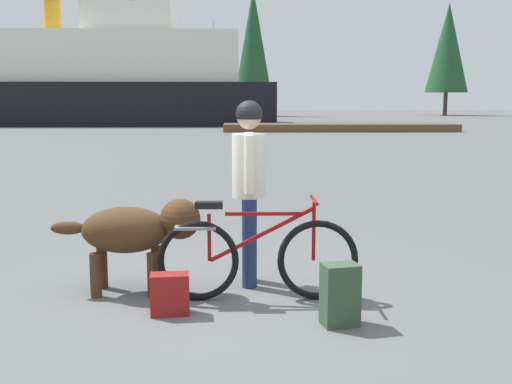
{
  "coord_description": "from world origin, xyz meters",
  "views": [
    {
      "loc": [
        0.24,
        -5.18,
        1.79
      ],
      "look_at": [
        0.39,
        0.92,
        0.86
      ],
      "focal_mm": 43.96,
      "sensor_mm": 36.0,
      "label": 1
    }
  ],
  "objects_px": {
    "bicycle": "(257,257)",
    "dog": "(136,230)",
    "ferry_boat": "(100,81)",
    "person_cyclist": "(249,174)",
    "sailboat_moored": "(214,115)",
    "backpack": "(340,295)",
    "handbag_pannier": "(170,294)"
  },
  "relations": [
    {
      "from": "person_cyclist",
      "to": "ferry_boat",
      "type": "xyz_separation_m",
      "value": [
        -9.43,
        36.79,
        1.82
      ]
    },
    {
      "from": "bicycle",
      "to": "backpack",
      "type": "xyz_separation_m",
      "value": [
        0.64,
        -0.64,
        -0.14
      ]
    },
    {
      "from": "bicycle",
      "to": "person_cyclist",
      "type": "xyz_separation_m",
      "value": [
        -0.06,
        0.49,
        0.68
      ]
    },
    {
      "from": "dog",
      "to": "handbag_pannier",
      "type": "distance_m",
      "value": 0.82
    },
    {
      "from": "person_cyclist",
      "to": "dog",
      "type": "relative_size",
      "value": 1.29
    },
    {
      "from": "person_cyclist",
      "to": "sailboat_moored",
      "type": "relative_size",
      "value": 0.22
    },
    {
      "from": "ferry_boat",
      "to": "sailboat_moored",
      "type": "distance_m",
      "value": 9.08
    },
    {
      "from": "bicycle",
      "to": "person_cyclist",
      "type": "distance_m",
      "value": 0.84
    },
    {
      "from": "bicycle",
      "to": "backpack",
      "type": "relative_size",
      "value": 3.59
    },
    {
      "from": "bicycle",
      "to": "person_cyclist",
      "type": "bearing_deg",
      "value": 96.57
    },
    {
      "from": "dog",
      "to": "backpack",
      "type": "relative_size",
      "value": 2.76
    },
    {
      "from": "sailboat_moored",
      "to": "backpack",
      "type": "bearing_deg",
      "value": -86.37
    },
    {
      "from": "ferry_boat",
      "to": "dog",
      "type": "bearing_deg",
      "value": -77.23
    },
    {
      "from": "ferry_boat",
      "to": "person_cyclist",
      "type": "bearing_deg",
      "value": -75.63
    },
    {
      "from": "dog",
      "to": "sailboat_moored",
      "type": "relative_size",
      "value": 0.17
    },
    {
      "from": "backpack",
      "to": "dog",
      "type": "bearing_deg",
      "value": 152.76
    },
    {
      "from": "dog",
      "to": "bicycle",
      "type": "bearing_deg",
      "value": -13.15
    },
    {
      "from": "backpack",
      "to": "sailboat_moored",
      "type": "xyz_separation_m",
      "value": [
        -2.7,
        42.56,
        0.24
      ]
    },
    {
      "from": "person_cyclist",
      "to": "backpack",
      "type": "distance_m",
      "value": 1.56
    },
    {
      "from": "person_cyclist",
      "to": "backpack",
      "type": "relative_size",
      "value": 3.55
    },
    {
      "from": "backpack",
      "to": "sailboat_moored",
      "type": "distance_m",
      "value": 42.65
    },
    {
      "from": "ferry_boat",
      "to": "sailboat_moored",
      "type": "bearing_deg",
      "value": 32.02
    },
    {
      "from": "ferry_boat",
      "to": "sailboat_moored",
      "type": "height_order",
      "value": "ferry_boat"
    },
    {
      "from": "person_cyclist",
      "to": "handbag_pannier",
      "type": "bearing_deg",
      "value": -128.55
    },
    {
      "from": "person_cyclist",
      "to": "ferry_boat",
      "type": "bearing_deg",
      "value": 104.37
    },
    {
      "from": "person_cyclist",
      "to": "backpack",
      "type": "bearing_deg",
      "value": -58.21
    },
    {
      "from": "handbag_pannier",
      "to": "sailboat_moored",
      "type": "relative_size",
      "value": 0.04
    },
    {
      "from": "bicycle",
      "to": "dog",
      "type": "bearing_deg",
      "value": 166.85
    },
    {
      "from": "backpack",
      "to": "ferry_boat",
      "type": "xyz_separation_m",
      "value": [
        -10.13,
        37.92,
        2.64
      ]
    },
    {
      "from": "person_cyclist",
      "to": "ferry_boat",
      "type": "distance_m",
      "value": 38.03
    },
    {
      "from": "bicycle",
      "to": "sailboat_moored",
      "type": "bearing_deg",
      "value": 92.81
    },
    {
      "from": "bicycle",
      "to": "dog",
      "type": "distance_m",
      "value": 1.14
    }
  ]
}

